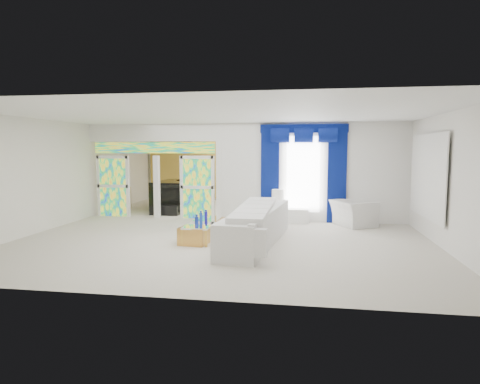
% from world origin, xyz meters
% --- Properties ---
extents(floor, '(12.00, 12.00, 0.00)m').
position_xyz_m(floor, '(0.00, 0.00, 0.00)').
color(floor, '#B7AF9E').
rests_on(floor, ground).
extents(dividing_wall, '(5.70, 0.18, 3.00)m').
position_xyz_m(dividing_wall, '(2.15, 1.00, 1.50)').
color(dividing_wall, white).
rests_on(dividing_wall, ground).
extents(dividing_header, '(4.30, 0.18, 0.55)m').
position_xyz_m(dividing_header, '(-2.85, 1.00, 2.73)').
color(dividing_header, white).
rests_on(dividing_header, dividing_wall).
extents(stained_panel_left, '(0.95, 0.04, 2.00)m').
position_xyz_m(stained_panel_left, '(-4.28, 1.00, 1.00)').
color(stained_panel_left, '#994C3F').
rests_on(stained_panel_left, ground).
extents(stained_panel_right, '(0.95, 0.04, 2.00)m').
position_xyz_m(stained_panel_right, '(-1.42, 1.00, 1.00)').
color(stained_panel_right, '#994C3F').
rests_on(stained_panel_right, ground).
extents(stained_transom, '(4.00, 0.05, 0.35)m').
position_xyz_m(stained_transom, '(-2.85, 1.00, 2.25)').
color(stained_transom, '#994C3F').
rests_on(stained_transom, dividing_header).
extents(window_pane, '(1.00, 0.02, 2.30)m').
position_xyz_m(window_pane, '(1.90, 0.90, 1.45)').
color(window_pane, white).
rests_on(window_pane, dividing_wall).
extents(blue_drape_left, '(0.55, 0.10, 2.80)m').
position_xyz_m(blue_drape_left, '(0.90, 0.87, 1.40)').
color(blue_drape_left, '#030643').
rests_on(blue_drape_left, ground).
extents(blue_drape_right, '(0.55, 0.10, 2.80)m').
position_xyz_m(blue_drape_right, '(2.90, 0.87, 1.40)').
color(blue_drape_right, '#030643').
rests_on(blue_drape_right, ground).
extents(blue_pelmet, '(2.60, 0.12, 0.25)m').
position_xyz_m(blue_pelmet, '(1.90, 0.87, 2.82)').
color(blue_pelmet, '#030643').
rests_on(blue_pelmet, dividing_wall).
extents(wall_mirror, '(0.04, 2.70, 1.90)m').
position_xyz_m(wall_mirror, '(4.94, -1.00, 1.55)').
color(wall_mirror, white).
rests_on(wall_mirror, ground).
extents(gold_curtains, '(9.70, 0.12, 2.90)m').
position_xyz_m(gold_curtains, '(0.00, 5.90, 1.50)').
color(gold_curtains, '#B58B2B').
rests_on(gold_curtains, ground).
extents(white_sofa, '(1.31, 4.07, 0.76)m').
position_xyz_m(white_sofa, '(0.85, -2.21, 0.38)').
color(white_sofa, silver).
rests_on(white_sofa, ground).
extents(coffee_table, '(0.82, 1.90, 0.41)m').
position_xyz_m(coffee_table, '(-0.50, -1.91, 0.20)').
color(coffee_table, '#C48C3D').
rests_on(coffee_table, ground).
extents(console_table, '(1.27, 0.43, 0.42)m').
position_xyz_m(console_table, '(1.46, 0.67, 0.21)').
color(console_table, white).
rests_on(console_table, ground).
extents(table_lamp, '(0.36, 0.36, 0.58)m').
position_xyz_m(table_lamp, '(1.16, 0.67, 0.71)').
color(table_lamp, white).
rests_on(table_lamp, console_table).
extents(armchair, '(1.41, 1.47, 0.74)m').
position_xyz_m(armchair, '(3.35, 0.42, 0.37)').
color(armchair, silver).
rests_on(armchair, ground).
extents(grand_piano, '(1.60, 2.07, 1.03)m').
position_xyz_m(grand_piano, '(-2.69, 3.09, 0.51)').
color(grand_piano, black).
rests_on(grand_piano, ground).
extents(piano_bench, '(0.99, 0.41, 0.33)m').
position_xyz_m(piano_bench, '(-2.69, 1.49, 0.16)').
color(piano_bench, black).
rests_on(piano_bench, ground).
extents(tv_console, '(0.64, 0.60, 0.82)m').
position_xyz_m(tv_console, '(-4.64, 2.39, 0.41)').
color(tv_console, '#A38351').
rests_on(tv_console, ground).
extents(chandelier, '(0.60, 0.60, 0.60)m').
position_xyz_m(chandelier, '(-2.30, 3.40, 2.65)').
color(chandelier, gold).
rests_on(chandelier, ceiling).
extents(decanters, '(0.15, 1.24, 0.24)m').
position_xyz_m(decanters, '(-0.54, -2.02, 0.52)').
color(decanters, navy).
rests_on(decanters, coffee_table).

